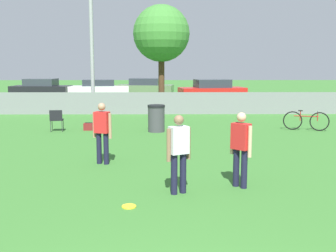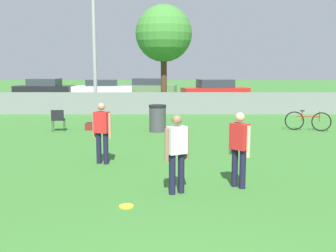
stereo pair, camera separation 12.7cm
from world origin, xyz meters
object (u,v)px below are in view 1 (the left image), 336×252
object	(u,v)px
player_defender_red	(241,145)
trash_bin	(156,118)
parked_car_white	(99,88)
frisbee_disc	(129,206)
tree_near_pole	(161,34)
parked_car_olive	(145,88)
player_thrower_red	(102,130)
parked_car_dark	(41,89)
bicycle_sideline	(306,121)
light_pole	(91,27)
parked_car_red	(212,91)
gear_bag_sideline	(92,127)
folding_chair_sideline	(56,119)
player_receiver_white	(179,150)

from	to	relation	value
player_defender_red	trash_bin	distance (m)	7.36
parked_car_white	frisbee_disc	bearing A→B (deg)	-85.97
tree_near_pole	frisbee_disc	xyz separation A→B (m)	(-0.52, -15.26, -4.03)
parked_car_olive	player_thrower_red	bearing A→B (deg)	-82.61
player_defender_red	parked_car_olive	distance (m)	23.90
parked_car_dark	bicycle_sideline	bearing A→B (deg)	-42.37
frisbee_disc	light_pole	bearing A→B (deg)	101.56
player_defender_red	parked_car_red	distance (m)	19.90
parked_car_dark	parked_car_red	size ratio (longest dim) A/B	0.94
tree_near_pole	frisbee_disc	bearing A→B (deg)	-91.95
light_pole	bicycle_sideline	bearing A→B (deg)	-37.26
parked_car_white	gear_bag_sideline	bearing A→B (deg)	-88.17
folding_chair_sideline	parked_car_dark	size ratio (longest dim) A/B	0.19
player_thrower_red	parked_car_white	size ratio (longest dim) A/B	0.34
folding_chair_sideline	player_receiver_white	bearing A→B (deg)	112.42
tree_near_pole	gear_bag_sideline	bearing A→B (deg)	-112.04
parked_car_dark	parked_car_white	world-z (taller)	parked_car_dark
frisbee_disc	bicycle_sideline	size ratio (longest dim) A/B	0.16
light_pole	parked_car_white	xyz separation A→B (m)	(-1.04, 8.82, -3.77)
player_receiver_white	player_defender_red	size ratio (longest dim) A/B	1.00
light_pole	parked_car_dark	distance (m)	10.50
light_pole	player_thrower_red	bearing A→B (deg)	-79.61
player_receiver_white	folding_chair_sideline	xyz separation A→B (m)	(-4.29, 7.61, -0.40)
light_pole	player_defender_red	distance (m)	15.74
bicycle_sideline	trash_bin	distance (m)	5.69
player_thrower_red	player_defender_red	world-z (taller)	same
parked_car_dark	parked_car_olive	xyz separation A→B (m)	(7.61, 1.03, 0.01)
parked_car_dark	parked_car_olive	size ratio (longest dim) A/B	0.98
frisbee_disc	tree_near_pole	bearing A→B (deg)	88.05
folding_chair_sideline	trash_bin	distance (m)	3.73
tree_near_pole	trash_bin	distance (m)	7.80
light_pole	trash_bin	size ratio (longest dim) A/B	7.36
gear_bag_sideline	parked_car_white	size ratio (longest dim) A/B	0.13
light_pole	parked_car_dark	size ratio (longest dim) A/B	1.70
player_defender_red	parked_car_red	bearing A→B (deg)	132.03
bicycle_sideline	parked_car_olive	size ratio (longest dim) A/B	0.37
parked_car_red	trash_bin	bearing A→B (deg)	-116.80
bicycle_sideline	parked_car_red	distance (m)	12.66
frisbee_disc	parked_car_olive	world-z (taller)	parked_car_olive
trash_bin	parked_car_dark	xyz separation A→B (m)	(-8.73, 15.56, 0.17)
player_defender_red	parked_car_dark	distance (m)	25.02
light_pole	frisbee_disc	size ratio (longest dim) A/B	28.01
folding_chair_sideline	parked_car_olive	bearing A→B (deg)	-105.96
tree_near_pole	frisbee_disc	size ratio (longest dim) A/B	21.13
parked_car_dark	parked_car_white	size ratio (longest dim) A/B	0.95
player_receiver_white	player_defender_red	world-z (taller)	same
player_defender_red	parked_car_white	bearing A→B (deg)	152.43
parked_car_white	parked_car_red	xyz separation A→B (m)	(8.12, -3.36, 0.04)
player_defender_red	trash_bin	world-z (taller)	player_defender_red
player_defender_red	gear_bag_sideline	xyz separation A→B (m)	(-4.32, 7.53, -0.75)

